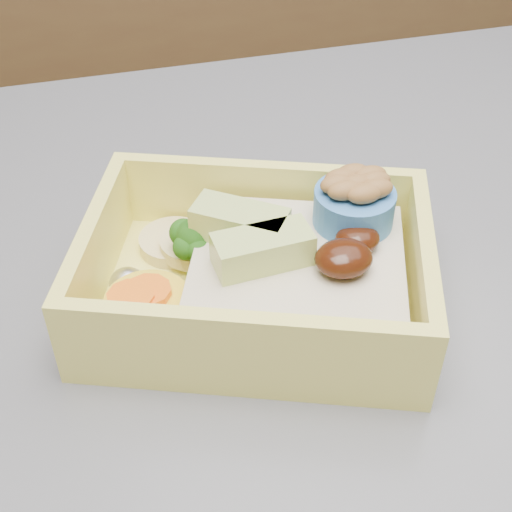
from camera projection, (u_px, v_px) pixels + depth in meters
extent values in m
cube|color=brown|center=(97.00, 94.00, 1.61)|extent=(3.20, 0.60, 0.90)
cube|color=#3D3C42|center=(228.00, 472.00, 0.36)|extent=(1.24, 0.84, 0.04)
cube|color=#F6EA65|center=(256.00, 299.00, 0.42)|extent=(0.23, 0.20, 0.01)
cube|color=#F6EA65|center=(266.00, 196.00, 0.45)|extent=(0.18, 0.08, 0.05)
cube|color=#F6EA65|center=(243.00, 350.00, 0.36)|extent=(0.18, 0.08, 0.05)
cube|color=#F6EA65|center=(421.00, 274.00, 0.40)|extent=(0.05, 0.12, 0.05)
cube|color=#F6EA65|center=(96.00, 253.00, 0.41)|extent=(0.05, 0.12, 0.05)
cube|color=tan|center=(297.00, 277.00, 0.41)|extent=(0.15, 0.14, 0.03)
ellipsoid|color=black|center=(344.00, 258.00, 0.38)|extent=(0.04, 0.04, 0.02)
ellipsoid|color=black|center=(357.00, 239.00, 0.40)|extent=(0.03, 0.03, 0.01)
cube|color=#BDD16D|center=(263.00, 249.00, 0.39)|extent=(0.06, 0.03, 0.02)
cube|color=#BDD16D|center=(240.00, 223.00, 0.41)|extent=(0.06, 0.05, 0.02)
cylinder|color=#75AE5D|center=(196.00, 261.00, 0.43)|extent=(0.01, 0.01, 0.02)
sphere|color=#205613|center=(194.00, 236.00, 0.42)|extent=(0.02, 0.02, 0.02)
sphere|color=#205613|center=(210.00, 236.00, 0.42)|extent=(0.02, 0.02, 0.02)
sphere|color=#205613|center=(184.00, 233.00, 0.42)|extent=(0.02, 0.02, 0.02)
sphere|color=#205613|center=(198.00, 249.00, 0.41)|extent=(0.02, 0.02, 0.02)
sphere|color=#205613|center=(185.00, 247.00, 0.41)|extent=(0.02, 0.02, 0.02)
sphere|color=#205613|center=(197.00, 230.00, 0.43)|extent=(0.02, 0.02, 0.02)
cylinder|color=yellow|center=(149.00, 313.00, 0.39)|extent=(0.05, 0.05, 0.02)
cylinder|color=orange|center=(148.00, 291.00, 0.39)|extent=(0.03, 0.03, 0.00)
cylinder|color=orange|center=(131.00, 297.00, 0.38)|extent=(0.03, 0.03, 0.00)
cylinder|color=#D2B779|center=(173.00, 242.00, 0.45)|extent=(0.04, 0.04, 0.01)
cylinder|color=#D2B779|center=(195.00, 244.00, 0.44)|extent=(0.04, 0.04, 0.01)
ellipsoid|color=silver|center=(229.00, 230.00, 0.45)|extent=(0.02, 0.02, 0.02)
ellipsoid|color=silver|center=(128.00, 285.00, 0.41)|extent=(0.02, 0.02, 0.02)
cylinder|color=#3875C1|center=(354.00, 207.00, 0.42)|extent=(0.05, 0.05, 0.02)
ellipsoid|color=brown|center=(356.00, 184.00, 0.41)|extent=(0.02, 0.02, 0.01)
ellipsoid|color=brown|center=(373.00, 181.00, 0.41)|extent=(0.02, 0.02, 0.01)
ellipsoid|color=brown|center=(341.00, 178.00, 0.41)|extent=(0.02, 0.02, 0.01)
ellipsoid|color=brown|center=(364.00, 194.00, 0.40)|extent=(0.02, 0.02, 0.01)
ellipsoid|color=brown|center=(345.00, 190.00, 0.40)|extent=(0.02, 0.02, 0.01)
ellipsoid|color=brown|center=(376.00, 189.00, 0.40)|extent=(0.02, 0.02, 0.01)
ellipsoid|color=brown|center=(353.00, 173.00, 0.41)|extent=(0.02, 0.02, 0.01)
ellipsoid|color=brown|center=(369.00, 175.00, 0.41)|extent=(0.02, 0.02, 0.01)
ellipsoid|color=brown|center=(337.00, 184.00, 0.41)|extent=(0.02, 0.02, 0.01)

